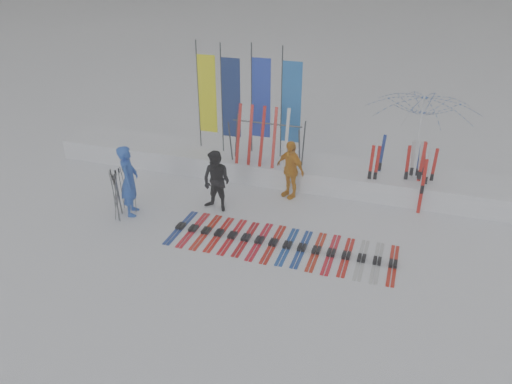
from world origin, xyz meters
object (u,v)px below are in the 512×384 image
(person_blue, at_px, (129,181))
(person_yellow, at_px, (290,169))
(ski_rack, at_px, (267,137))
(tent_canopy, at_px, (417,140))
(person_black, at_px, (216,181))
(ski_row, at_px, (280,244))

(person_blue, distance_m, person_yellow, 4.21)
(ski_rack, bearing_deg, tent_canopy, 15.23)
(person_black, height_order, ski_rack, ski_rack)
(ski_row, bearing_deg, person_yellow, 99.84)
(tent_canopy, bearing_deg, person_black, -146.94)
(person_blue, relative_size, ski_row, 0.35)
(person_blue, relative_size, person_yellow, 1.15)
(person_blue, height_order, tent_canopy, tent_canopy)
(ski_row, xyz_separation_m, ski_rack, (-1.30, 3.15, 1.35))
(tent_canopy, bearing_deg, person_blue, -149.56)
(ski_rack, bearing_deg, person_blue, -133.55)
(person_yellow, height_order, ski_row, person_yellow)
(tent_canopy, bearing_deg, person_yellow, -150.74)
(person_yellow, xyz_separation_m, ski_row, (0.43, -2.48, -0.77))
(person_yellow, xyz_separation_m, ski_rack, (-0.87, 0.67, 0.58))
(tent_canopy, distance_m, ski_row, 5.21)
(person_blue, distance_m, person_black, 2.18)
(person_black, relative_size, person_yellow, 1.00)
(person_blue, xyz_separation_m, person_yellow, (3.59, 2.20, -0.12))
(tent_canopy, xyz_separation_m, ski_rack, (-4.01, -1.09, 0.01))
(person_black, bearing_deg, person_yellow, 52.03)
(person_yellow, relative_size, tent_canopy, 0.53)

